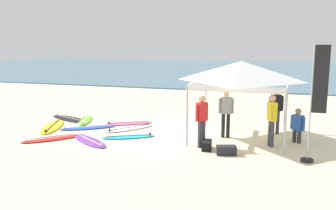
{
  "coord_description": "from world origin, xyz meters",
  "views": [
    {
      "loc": [
        3.86,
        -12.95,
        3.48
      ],
      "look_at": [
        -0.32,
        0.49,
        1.0
      ],
      "focal_mm": 39.64,
      "sensor_mm": 36.0,
      "label": 1
    }
  ],
  "objects_px": {
    "surfboard_red": "(53,138)",
    "banner_flag": "(315,108)",
    "surfboard_blue": "(88,127)",
    "surfboard_yellow": "(52,127)",
    "surfboard_lime": "(85,120)",
    "surfboard_pink": "(128,123)",
    "surfboard_white": "(129,128)",
    "surfboard_purple": "(89,141)",
    "surfboard_black": "(71,119)",
    "person_red": "(202,118)",
    "person_grey": "(226,111)",
    "person_black": "(276,108)",
    "gear_bag_by_pole": "(226,150)",
    "gear_bag_near_tent": "(207,145)",
    "surfboard_cyan": "(129,137)",
    "person_blue": "(298,124)",
    "canopy_tent": "(241,71)",
    "person_yellow": "(272,117)"
  },
  "relations": [
    {
      "from": "surfboard_red",
      "to": "banner_flag",
      "type": "relative_size",
      "value": 0.6
    },
    {
      "from": "surfboard_blue",
      "to": "banner_flag",
      "type": "xyz_separation_m",
      "value": [
        8.23,
        -1.75,
        1.54
      ]
    },
    {
      "from": "surfboard_yellow",
      "to": "surfboard_lime",
      "type": "xyz_separation_m",
      "value": [
        0.63,
        1.5,
        0.0
      ]
    },
    {
      "from": "surfboard_pink",
      "to": "surfboard_white",
      "type": "bearing_deg",
      "value": -63.87
    },
    {
      "from": "surfboard_purple",
      "to": "surfboard_red",
      "type": "relative_size",
      "value": 1.04
    },
    {
      "from": "surfboard_black",
      "to": "surfboard_red",
      "type": "relative_size",
      "value": 1.27
    },
    {
      "from": "surfboard_pink",
      "to": "person_red",
      "type": "distance_m",
      "value": 4.45
    },
    {
      "from": "surfboard_purple",
      "to": "person_grey",
      "type": "bearing_deg",
      "value": 23.97
    },
    {
      "from": "person_black",
      "to": "gear_bag_by_pole",
      "type": "xyz_separation_m",
      "value": [
        -1.36,
        -3.09,
        -0.85
      ]
    },
    {
      "from": "surfboard_red",
      "to": "gear_bag_by_pole",
      "type": "bearing_deg",
      "value": 0.24
    },
    {
      "from": "surfboard_purple",
      "to": "surfboard_blue",
      "type": "height_order",
      "value": "same"
    },
    {
      "from": "surfboard_pink",
      "to": "surfboard_purple",
      "type": "bearing_deg",
      "value": -93.9
    },
    {
      "from": "gear_bag_near_tent",
      "to": "surfboard_cyan",
      "type": "bearing_deg",
      "value": 168.45
    },
    {
      "from": "surfboard_lime",
      "to": "surfboard_white",
      "type": "bearing_deg",
      "value": -19.08
    },
    {
      "from": "person_blue",
      "to": "gear_bag_near_tent",
      "type": "bearing_deg",
      "value": -148.73
    },
    {
      "from": "banner_flag",
      "to": "gear_bag_by_pole",
      "type": "height_order",
      "value": "banner_flag"
    },
    {
      "from": "canopy_tent",
      "to": "surfboard_black",
      "type": "bearing_deg",
      "value": 173.42
    },
    {
      "from": "person_yellow",
      "to": "person_blue",
      "type": "xyz_separation_m",
      "value": [
        0.84,
        0.71,
        -0.33
      ]
    },
    {
      "from": "surfboard_purple",
      "to": "surfboard_red",
      "type": "bearing_deg",
      "value": -176.05
    },
    {
      "from": "person_grey",
      "to": "banner_flag",
      "type": "height_order",
      "value": "banner_flag"
    },
    {
      "from": "surfboard_red",
      "to": "surfboard_pink",
      "type": "xyz_separation_m",
      "value": [
        1.6,
        3.02,
        0.0
      ]
    },
    {
      "from": "surfboard_blue",
      "to": "person_blue",
      "type": "bearing_deg",
      "value": 1.94
    },
    {
      "from": "surfboard_purple",
      "to": "surfboard_black",
      "type": "xyz_separation_m",
      "value": [
        -2.58,
        2.96,
        -0.0
      ]
    },
    {
      "from": "surfboard_white",
      "to": "surfboard_red",
      "type": "distance_m",
      "value": 2.97
    },
    {
      "from": "surfboard_white",
      "to": "surfboard_blue",
      "type": "distance_m",
      "value": 1.68
    },
    {
      "from": "canopy_tent",
      "to": "person_black",
      "type": "bearing_deg",
      "value": 36.93
    },
    {
      "from": "surfboard_black",
      "to": "gear_bag_by_pole",
      "type": "xyz_separation_m",
      "value": [
        7.33,
        -3.03,
        0.1
      ]
    },
    {
      "from": "surfboard_pink",
      "to": "banner_flag",
      "type": "xyz_separation_m",
      "value": [
        7.0,
        -2.95,
        1.54
      ]
    },
    {
      "from": "canopy_tent",
      "to": "person_red",
      "type": "relative_size",
      "value": 1.88
    },
    {
      "from": "surfboard_cyan",
      "to": "gear_bag_by_pole",
      "type": "xyz_separation_m",
      "value": [
        3.66,
        -0.98,
        0.1
      ]
    },
    {
      "from": "surfboard_blue",
      "to": "surfboard_black",
      "type": "bearing_deg",
      "value": 141.3
    },
    {
      "from": "person_black",
      "to": "person_red",
      "type": "bearing_deg",
      "value": -132.45
    },
    {
      "from": "surfboard_purple",
      "to": "gear_bag_near_tent",
      "type": "relative_size",
      "value": 3.53
    },
    {
      "from": "person_grey",
      "to": "gear_bag_by_pole",
      "type": "height_order",
      "value": "person_grey"
    },
    {
      "from": "person_red",
      "to": "gear_bag_near_tent",
      "type": "relative_size",
      "value": 2.85
    },
    {
      "from": "surfboard_red",
      "to": "person_black",
      "type": "height_order",
      "value": "person_black"
    },
    {
      "from": "surfboard_pink",
      "to": "person_black",
      "type": "distance_m",
      "value": 5.99
    },
    {
      "from": "surfboard_black",
      "to": "gear_bag_by_pole",
      "type": "distance_m",
      "value": 7.93
    },
    {
      "from": "banner_flag",
      "to": "person_black",
      "type": "bearing_deg",
      "value": 109.64
    },
    {
      "from": "canopy_tent",
      "to": "person_yellow",
      "type": "relative_size",
      "value": 1.88
    },
    {
      "from": "surfboard_lime",
      "to": "surfboard_purple",
      "type": "bearing_deg",
      "value": -57.91
    },
    {
      "from": "canopy_tent",
      "to": "surfboard_pink",
      "type": "xyz_separation_m",
      "value": [
        -4.69,
        0.82,
        -2.35
      ]
    },
    {
      "from": "gear_bag_by_pole",
      "to": "surfboard_purple",
      "type": "bearing_deg",
      "value": 179.15
    },
    {
      "from": "surfboard_cyan",
      "to": "person_yellow",
      "type": "relative_size",
      "value": 1.13
    },
    {
      "from": "surfboard_lime",
      "to": "person_yellow",
      "type": "height_order",
      "value": "person_yellow"
    },
    {
      "from": "surfboard_yellow",
      "to": "surfboard_lime",
      "type": "relative_size",
      "value": 1.25
    },
    {
      "from": "surfboard_blue",
      "to": "person_yellow",
      "type": "relative_size",
      "value": 1.25
    },
    {
      "from": "surfboard_lime",
      "to": "person_grey",
      "type": "xyz_separation_m",
      "value": [
        6.27,
        -0.99,
        0.95
      ]
    },
    {
      "from": "surfboard_blue",
      "to": "gear_bag_by_pole",
      "type": "relative_size",
      "value": 3.57
    },
    {
      "from": "surfboard_black",
      "to": "gear_bag_near_tent",
      "type": "xyz_separation_m",
      "value": [
        6.65,
        -2.66,
        0.1
      ]
    }
  ]
}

